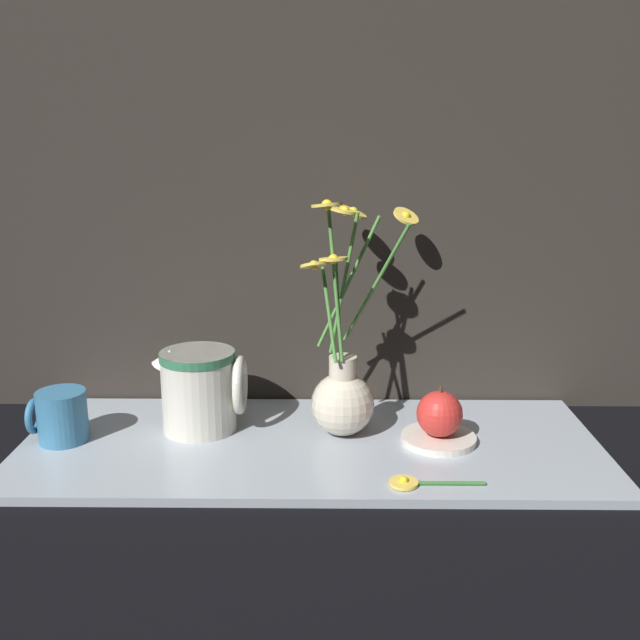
# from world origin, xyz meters

# --- Properties ---
(ground_plane) EXTENTS (6.00, 6.00, 0.00)m
(ground_plane) POSITION_xyz_m (0.00, 0.00, 0.00)
(ground_plane) COLOR black
(shelf) EXTENTS (0.81, 0.33, 0.01)m
(shelf) POSITION_xyz_m (0.00, 0.00, 0.01)
(shelf) COLOR #9EA8B2
(shelf) RESTS_ON ground_plane
(backdrop_wall) EXTENTS (1.31, 0.02, 1.10)m
(backdrop_wall) POSITION_xyz_m (0.00, 0.18, 0.55)
(backdrop_wall) COLOR #2D2823
(backdrop_wall) RESTS_ON ground_plane
(vase_with_flowers) EXTENTS (0.18, 0.16, 0.33)m
(vase_with_flowers) POSITION_xyz_m (0.05, 0.03, 0.08)
(vase_with_flowers) COLOR beige
(vase_with_flowers) RESTS_ON shelf
(yellow_mug) EXTENTS (0.08, 0.07, 0.07)m
(yellow_mug) POSITION_xyz_m (-0.35, -0.00, 0.05)
(yellow_mug) COLOR teal
(yellow_mug) RESTS_ON shelf
(ceramic_pitcher) EXTENTS (0.13, 0.11, 0.13)m
(ceramic_pitcher) POSITION_xyz_m (-0.16, 0.04, 0.08)
(ceramic_pitcher) COLOR beige
(ceramic_pitcher) RESTS_ON shelf
(saucer_plate) EXTENTS (0.10, 0.10, 0.01)m
(saucer_plate) POSITION_xyz_m (0.18, -0.00, 0.02)
(saucer_plate) COLOR silver
(saucer_plate) RESTS_ON shelf
(orange_fruit) EXTENTS (0.06, 0.06, 0.07)m
(orange_fruit) POSITION_xyz_m (0.18, -0.00, 0.05)
(orange_fruit) COLOR red
(orange_fruit) RESTS_ON saucer_plate
(loose_daisy) EXTENTS (0.12, 0.04, 0.01)m
(loose_daisy) POSITION_xyz_m (0.13, -0.13, 0.02)
(loose_daisy) COLOR #336B2D
(loose_daisy) RESTS_ON shelf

